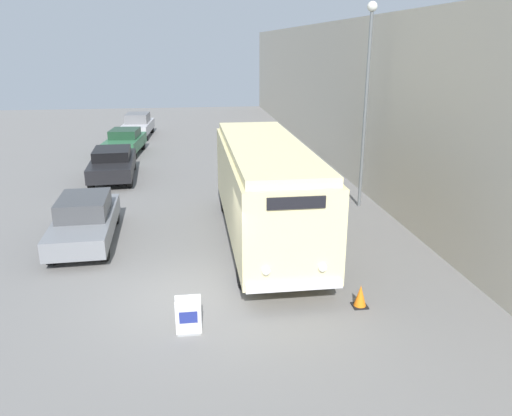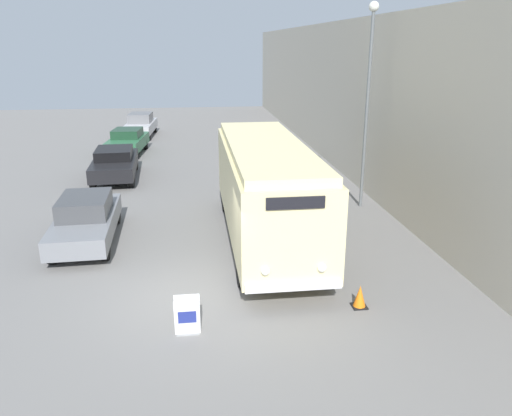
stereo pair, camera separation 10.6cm
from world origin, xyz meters
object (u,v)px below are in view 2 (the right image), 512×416
Objects in this scene: vintage_bus at (266,186)px; parked_car_far at (128,141)px; streetlamp at (369,82)px; traffic_cone at (360,297)px; parked_car_near at (86,219)px; parked_car_distant at (141,125)px; sign_board at (187,317)px; parked_car_mid at (115,163)px.

parked_car_far is at bearing 112.69° from vintage_bus.
streetlamp is (4.21, 3.04, 2.94)m from vintage_bus.
streetlamp reaches higher than traffic_cone.
parked_car_distant is at bearing 88.12° from parked_car_near.
parked_car_far is 7.62× the size of traffic_cone.
streetlamp is at bearing 51.12° from sign_board.
parked_car_distant is 8.27× the size of traffic_cone.
sign_board is 6.74m from parked_car_near.
vintage_bus is 5.97m from streetlamp.
parked_car_distant reaches higher than parked_car_far.
vintage_bus is 1.96× the size of parked_car_near.
parked_car_far is (-3.46, 19.53, 0.32)m from sign_board.
vintage_bus is at bearing -58.36° from parked_car_mid.
parked_car_near is 19.39m from parked_car_distant.
parked_car_near is 1.10× the size of parked_car_far.
streetlamp is at bearing -56.04° from parked_car_distant.
parked_car_near is 8.34× the size of traffic_cone.
parked_car_distant is at bearing 97.28° from sign_board.
vintage_bus is 16.37× the size of traffic_cone.
traffic_cone is at bearing 9.22° from sign_board.
streetlamp is (6.71, 8.32, 4.32)m from sign_board.
parked_car_far reaches higher than sign_board.
parked_car_near is (-3.22, 5.92, 0.31)m from sign_board.
parked_car_near is at bearing 144.39° from traffic_cone.
traffic_cone is (7.57, -18.86, -0.47)m from parked_car_far.
vintage_bus is 6.00m from sign_board.
parked_car_mid reaches higher than sign_board.
parked_car_mid is at bearing 151.19° from streetlamp.
vintage_bus is 1.23× the size of streetlamp.
traffic_cone is (7.35, -24.64, -0.52)m from parked_car_distant.
vintage_bus is at bearing 64.73° from sign_board.
vintage_bus is at bearing 109.32° from traffic_cone.
streetlamp is 1.75× the size of parked_car_far.
parked_car_near reaches higher than sign_board.
parked_car_distant is (0.17, 11.43, 0.04)m from parked_car_mid.
parked_car_near is 0.98× the size of parked_car_mid.
sign_board is at bearing -63.39° from parked_car_near.
parked_car_distant is at bearing 86.29° from parked_car_mid.
parked_car_mid is at bearing 124.47° from vintage_bus.
vintage_bus is at bearing -144.22° from streetlamp.
sign_board is 25.52m from parked_car_distant.
parked_car_near reaches higher than traffic_cone.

